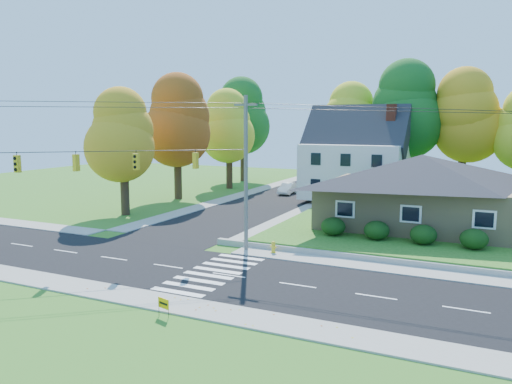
% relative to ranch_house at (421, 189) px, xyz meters
% --- Properties ---
extents(ground, '(120.00, 120.00, 0.00)m').
position_rel_ranch_house_xyz_m(ground, '(-8.00, -16.00, -3.27)').
color(ground, '#3D7923').
extents(road_main, '(90.00, 8.00, 0.02)m').
position_rel_ranch_house_xyz_m(road_main, '(-8.00, -16.00, -3.26)').
color(road_main, black).
rests_on(road_main, ground).
extents(road_cross, '(8.00, 44.00, 0.02)m').
position_rel_ranch_house_xyz_m(road_cross, '(-16.00, 10.00, -3.25)').
color(road_cross, black).
rests_on(road_cross, ground).
extents(sidewalk_north, '(90.00, 2.00, 0.08)m').
position_rel_ranch_house_xyz_m(sidewalk_north, '(-8.00, -11.00, -3.23)').
color(sidewalk_north, '#9C9A90').
rests_on(sidewalk_north, ground).
extents(sidewalk_south, '(90.00, 2.00, 0.08)m').
position_rel_ranch_house_xyz_m(sidewalk_south, '(-8.00, -21.00, -3.23)').
color(sidewalk_south, '#9C9A90').
rests_on(sidewalk_south, ground).
extents(lawn, '(30.00, 30.00, 0.50)m').
position_rel_ranch_house_xyz_m(lawn, '(5.00, 5.00, -3.02)').
color(lawn, '#3D7923').
rests_on(lawn, ground).
extents(ranch_house, '(14.60, 10.60, 5.40)m').
position_rel_ranch_house_xyz_m(ranch_house, '(0.00, 0.00, 0.00)').
color(ranch_house, tan).
rests_on(ranch_house, lawn).
extents(colonial_house, '(10.40, 8.40, 9.60)m').
position_rel_ranch_house_xyz_m(colonial_house, '(-7.96, 12.00, 1.32)').
color(colonial_house, silver).
rests_on(colonial_house, lawn).
extents(hedge_row, '(10.70, 1.70, 1.27)m').
position_rel_ranch_house_xyz_m(hedge_row, '(-0.50, -6.20, -2.13)').
color(hedge_row, '#163A10').
rests_on(hedge_row, lawn).
extents(traffic_infrastructure, '(38.10, 10.66, 10.00)m').
position_rel_ranch_house_xyz_m(traffic_infrastructure, '(-8.15, -14.65, 1.88)').
color(traffic_infrastructure, '#666059').
rests_on(traffic_infrastructure, ground).
extents(tree_lot_0, '(6.72, 6.72, 12.51)m').
position_rel_ranch_house_xyz_m(tree_lot_0, '(-10.00, 18.00, 5.04)').
color(tree_lot_0, '#3F2A19').
rests_on(tree_lot_0, lawn).
extents(tree_lot_1, '(7.84, 7.84, 14.60)m').
position_rel_ranch_house_xyz_m(tree_lot_1, '(-4.00, 17.00, 6.35)').
color(tree_lot_1, '#3F2A19').
rests_on(tree_lot_1, lawn).
extents(tree_lot_2, '(7.28, 7.28, 13.56)m').
position_rel_ranch_house_xyz_m(tree_lot_2, '(2.00, 18.00, 5.70)').
color(tree_lot_2, '#3F2A19').
rests_on(tree_lot_2, lawn).
extents(tree_west_0, '(6.16, 6.16, 11.47)m').
position_rel_ranch_house_xyz_m(tree_west_0, '(-25.00, -4.00, 3.89)').
color(tree_west_0, '#3F2A19').
rests_on(tree_west_0, ground).
extents(tree_west_1, '(7.28, 7.28, 13.56)m').
position_rel_ranch_house_xyz_m(tree_west_1, '(-26.00, 6.00, 5.20)').
color(tree_west_1, '#3F2A19').
rests_on(tree_west_1, ground).
extents(tree_west_2, '(6.72, 6.72, 12.51)m').
position_rel_ranch_house_xyz_m(tree_west_2, '(-25.00, 16.00, 4.54)').
color(tree_west_2, '#3F2A19').
rests_on(tree_west_2, ground).
extents(tree_west_3, '(7.84, 7.84, 14.60)m').
position_rel_ranch_house_xyz_m(tree_west_3, '(-27.00, 24.00, 5.85)').
color(tree_west_3, '#3F2A19').
rests_on(tree_west_3, ground).
extents(white_car, '(1.58, 3.91, 1.26)m').
position_rel_ranch_house_xyz_m(white_car, '(-16.51, 14.47, -2.61)').
color(white_car, white).
rests_on(white_car, road_cross).
extents(fire_hydrant, '(0.47, 0.37, 0.83)m').
position_rel_ranch_house_xyz_m(fire_hydrant, '(-7.58, -10.76, -2.87)').
color(fire_hydrant, gold).
rests_on(fire_hydrant, ground).
extents(yard_sign, '(0.66, 0.21, 0.85)m').
position_rel_ranch_house_xyz_m(yard_sign, '(-7.76, -22.39, -2.66)').
color(yard_sign, black).
rests_on(yard_sign, ground).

